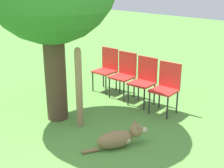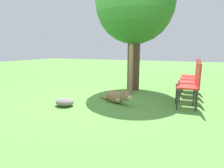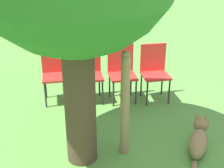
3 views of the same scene
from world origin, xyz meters
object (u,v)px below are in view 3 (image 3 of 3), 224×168
Objects in this scene: fence_post at (125,104)px; red_chair_0 at (154,69)px; red_chair_1 at (122,69)px; red_chair_3 at (55,70)px; red_chair_2 at (89,70)px; dog at (199,139)px.

fence_post is 1.67m from red_chair_0.
red_chair_1 is 1.11m from red_chair_3.
fence_post is 1.45× the size of red_chair_2.
red_chair_3 is at bearing -98.53° from red_chair_2.
fence_post is 1.45× the size of red_chair_0.
red_chair_3 is at bearing 31.03° from fence_post.
red_chair_0 is at bearing 81.47° from red_chair_1.
red_chair_0 is (1.54, 0.27, 0.39)m from dog.
red_chair_0 is 1.00× the size of red_chair_3.
red_chair_1 is at bearing -98.53° from red_chair_0.
red_chair_0 and red_chair_1 have the same top height.
red_chair_0 is 1.00× the size of red_chair_1.
dog is 1.01× the size of red_chair_3.
red_chair_1 is at bearing -5.38° from fence_post.
fence_post is at bearing -30.25° from red_chair_0.
red_chair_1 and red_chair_2 have the same top height.
red_chair_2 is 1.00× the size of red_chair_3.
red_chair_1 is (1.54, -0.14, -0.15)m from fence_post.
red_chair_1 is at bearing 81.47° from red_chair_3.
red_chair_1 is (1.57, 0.83, 0.39)m from dog.
red_chair_0 is 0.55m from red_chair_1.
red_chair_1 is at bearing 52.36° from dog.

